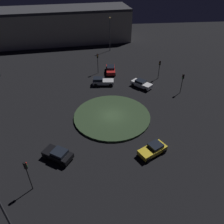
{
  "coord_description": "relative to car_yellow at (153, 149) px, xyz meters",
  "views": [
    {
      "loc": [
        28.7,
        -2.93,
        21.54
      ],
      "look_at": [
        0.0,
        0.0,
        0.98
      ],
      "focal_mm": 35.25,
      "sensor_mm": 36.0,
      "label": 1
    }
  ],
  "objects": [
    {
      "name": "traffic_light_southeast",
      "position": [
        3.96,
        -14.85,
        2.32
      ],
      "size": [
        0.39,
        0.38,
        4.31
      ],
      "rotation": [
        0.0,
        0.0,
        2.46
      ],
      "color": "#2D2D2D",
      "rests_on": "ground_plane"
    },
    {
      "name": "car_silver",
      "position": [
        -19.79,
        -5.42,
        0.05
      ],
      "size": [
        2.33,
        4.32,
        1.54
      ],
      "rotation": [
        0.0,
        0.0,
        1.47
      ],
      "color": "silver",
      "rests_on": "ground_plane"
    },
    {
      "name": "streetlamp_southeast",
      "position": [
        9.84,
        -14.91,
        4.99
      ],
      "size": [
        0.44,
        0.44,
        9.71
      ],
      "color": "#4C4C51",
      "rests_on": "ground_plane"
    },
    {
      "name": "car_white",
      "position": [
        -18.03,
        2.3,
        0.01
      ],
      "size": [
        4.25,
        4.1,
        1.45
      ],
      "rotation": [
        0.0,
        0.0,
        0.74
      ],
      "color": "white",
      "rests_on": "ground_plane"
    },
    {
      "name": "traffic_light_west",
      "position": [
        -25.38,
        -5.98,
        2.43
      ],
      "size": [
        0.37,
        0.32,
        4.48
      ],
      "rotation": [
        0.0,
        0.0,
        0.09
      ],
      "color": "#2D2D2D",
      "rests_on": "ground_plane"
    },
    {
      "name": "ground_plane",
      "position": [
        -8.65,
        -4.55,
        -0.75
      ],
      "size": [
        118.36,
        118.36,
        0.0
      ],
      "primitive_type": "plane",
      "color": "black"
    },
    {
      "name": "car_yellow",
      "position": [
        0.0,
        0.0,
        0.0
      ],
      "size": [
        3.34,
        4.22,
        1.43
      ],
      "rotation": [
        0.0,
        0.0,
        -1.08
      ],
      "color": "gold",
      "rests_on": "ground_plane"
    },
    {
      "name": "store_building",
      "position": [
        -49.53,
        -15.45,
        3.96
      ],
      "size": [
        16.38,
        41.0,
        9.4
      ],
      "rotation": [
        0.0,
        0.0,
        4.82
      ],
      "color": "#ADA893",
      "rests_on": "ground_plane"
    },
    {
      "name": "traffic_light_northwest",
      "position": [
        -15.01,
        9.23,
        2.06
      ],
      "size": [
        0.36,
        0.39,
        3.93
      ],
      "rotation": [
        0.0,
        0.0,
        -1.14
      ],
      "color": "#2D2D2D",
      "rests_on": "ground_plane"
    },
    {
      "name": "car_red",
      "position": [
        -25.32,
        -3.16,
        0.04
      ],
      "size": [
        4.6,
        2.33,
        1.5
      ],
      "rotation": [
        0.0,
        0.0,
        3.07
      ],
      "color": "red",
      "rests_on": "ground_plane"
    },
    {
      "name": "roundabout_island",
      "position": [
        -8.65,
        -4.55,
        -0.57
      ],
      "size": [
        12.43,
        12.43,
        0.34
      ],
      "primitive_type": "cylinder",
      "color": "#2D4228",
      "rests_on": "ground_plane"
    },
    {
      "name": "streetlamp_west",
      "position": [
        -39.53,
        -1.98,
        4.58
      ],
      "size": [
        0.46,
        0.46,
        8.76
      ],
      "color": "#4C4C51",
      "rests_on": "ground_plane"
    },
    {
      "name": "traffic_light_northwest_near",
      "position": [
        -21.4,
        6.66,
        2.1
      ],
      "size": [
        0.39,
        0.38,
        3.99
      ],
      "rotation": [
        0.0,
        0.0,
        -0.72
      ],
      "color": "#2D2D2D",
      "rests_on": "ground_plane"
    },
    {
      "name": "car_black",
      "position": [
        -0.36,
        -12.37,
        0.01
      ],
      "size": [
        3.62,
        4.22,
        1.45
      ],
      "rotation": [
        0.0,
        0.0,
        4.14
      ],
      "color": "black",
      "rests_on": "ground_plane"
    }
  ]
}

